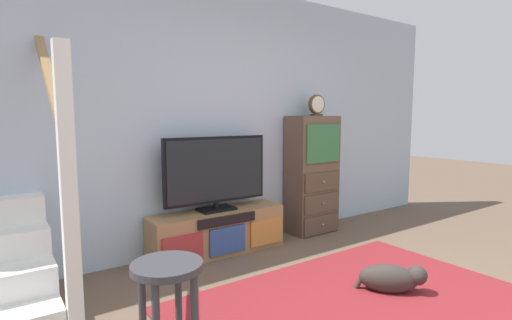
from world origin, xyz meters
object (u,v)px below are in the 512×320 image
object	(u,v)px
media_console	(218,232)
bar_stool_near	(168,297)
dog	(392,278)
desk_clock	(317,105)
television	(216,171)
side_cabinet	(312,175)

from	to	relation	value
media_console	bar_stool_near	distance (m)	2.00
dog	desk_clock	bearing A→B (deg)	67.63
media_console	dog	distance (m)	1.68
desk_clock	television	bearing A→B (deg)	178.75
media_console	television	size ratio (longest dim) A/B	1.26
media_console	side_cabinet	distance (m)	1.35
television	side_cabinet	distance (m)	1.28
side_cabinet	bar_stool_near	bearing A→B (deg)	-146.48
media_console	television	world-z (taller)	television
desk_clock	dog	distance (m)	2.15
bar_stool_near	dog	bearing A→B (deg)	2.13
desk_clock	media_console	bearing A→B (deg)	179.79
media_console	side_cabinet	bearing A→B (deg)	0.46
media_console	dog	xyz separation A→B (m)	(0.68, -1.54, -0.10)
media_console	desk_clock	xyz separation A→B (m)	(1.31, -0.00, 1.27)
television	side_cabinet	bearing A→B (deg)	-0.62
side_cabinet	desk_clock	distance (m)	0.81
media_console	side_cabinet	size ratio (longest dim) A/B	1.01
side_cabinet	dog	xyz separation A→B (m)	(-0.59, -1.55, -0.57)
desk_clock	dog	size ratio (longest dim) A/B	0.53
desk_clock	dog	bearing A→B (deg)	-112.37
dog	media_console	bearing A→B (deg)	113.83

